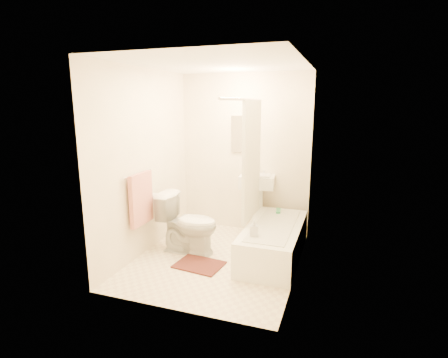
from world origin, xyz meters
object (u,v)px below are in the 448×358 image
(sink, at_px, (257,202))
(bath_mat, at_px, (199,265))
(soap_bottle, at_px, (254,228))
(toilet, at_px, (188,224))
(bathtub, at_px, (274,241))

(sink, bearing_deg, bath_mat, -113.50)
(sink, distance_m, bath_mat, 1.45)
(soap_bottle, bearing_deg, toilet, 165.18)
(toilet, distance_m, soap_bottle, 1.00)
(toilet, distance_m, sink, 1.19)
(soap_bottle, bearing_deg, bath_mat, -171.85)
(bath_mat, bearing_deg, toilet, 130.42)
(bath_mat, bearing_deg, sink, 72.92)
(toilet, height_order, bath_mat, toilet)
(sink, height_order, soap_bottle, sink)
(toilet, relative_size, soap_bottle, 3.94)
(toilet, bearing_deg, bathtub, -79.33)
(bathtub, xyz_separation_m, soap_bottle, (-0.15, -0.45, 0.32))
(sink, distance_m, bathtub, 0.91)
(toilet, bearing_deg, sink, -35.57)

